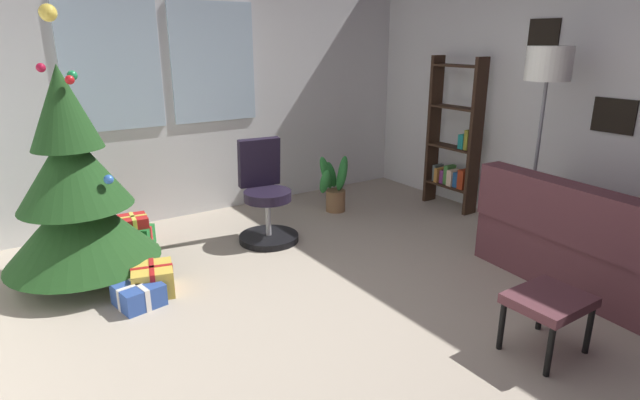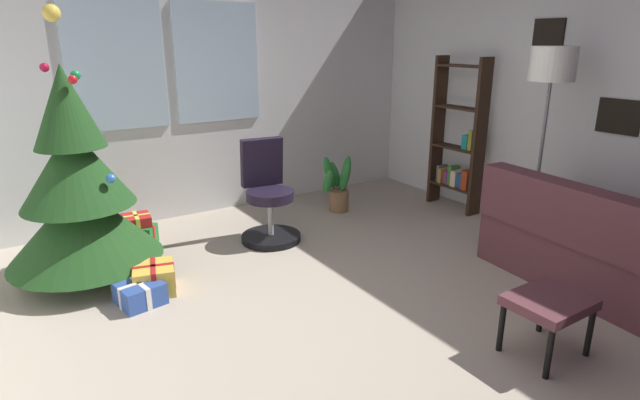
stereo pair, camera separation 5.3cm
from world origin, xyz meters
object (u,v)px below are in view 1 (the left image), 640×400
(office_chair, at_px, (266,202))
(potted_plant, at_px, (334,185))
(floor_lamp, at_px, (547,78))
(gift_box_blue, at_px, (139,294))
(gift_box_red, at_px, (134,231))
(holiday_tree, at_px, (76,194))
(footstool, at_px, (549,304))
(gift_box_gold, at_px, (153,280))
(couch, at_px, (626,251))
(bookshelf, at_px, (454,144))
(gift_box_green, at_px, (140,236))

(office_chair, height_order, potted_plant, office_chair)
(floor_lamp, bearing_deg, gift_box_blue, 164.96)
(gift_box_red, bearing_deg, holiday_tree, -135.44)
(footstool, relative_size, office_chair, 0.48)
(gift_box_gold, height_order, potted_plant, potted_plant)
(floor_lamp, bearing_deg, couch, -96.66)
(footstool, bearing_deg, gift_box_gold, 130.13)
(holiday_tree, bearing_deg, office_chair, -2.12)
(couch, xyz_separation_m, gift_box_gold, (-3.03, 1.91, -0.19))
(gift_box_red, distance_m, bookshelf, 3.43)
(gift_box_red, distance_m, office_chair, 1.24)
(couch, relative_size, holiday_tree, 0.92)
(couch, height_order, potted_plant, couch)
(couch, bearing_deg, gift_box_red, 134.47)
(bookshelf, height_order, floor_lamp, floor_lamp)
(holiday_tree, distance_m, bookshelf, 3.80)
(floor_lamp, bearing_deg, gift_box_red, 145.81)
(couch, distance_m, floor_lamp, 1.53)
(gift_box_gold, height_order, bookshelf, bookshelf)
(gift_box_green, bearing_deg, gift_box_red, 124.24)
(gift_box_red, bearing_deg, gift_box_blue, -103.49)
(bookshelf, bearing_deg, gift_box_gold, -177.01)
(couch, height_order, floor_lamp, floor_lamp)
(gift_box_blue, bearing_deg, holiday_tree, 109.00)
(gift_box_gold, xyz_separation_m, potted_plant, (2.25, 0.81, 0.19))
(gift_box_green, bearing_deg, footstool, -62.63)
(couch, distance_m, footstool, 1.28)
(gift_box_red, relative_size, potted_plant, 0.44)
(gift_box_red, height_order, gift_box_green, gift_box_red)
(gift_box_blue, relative_size, bookshelf, 0.21)
(floor_lamp, bearing_deg, bookshelf, 76.84)
(bookshelf, height_order, potted_plant, bookshelf)
(holiday_tree, bearing_deg, floor_lamp, -23.73)
(holiday_tree, xyz_separation_m, floor_lamp, (3.50, -1.54, 0.82))
(gift_box_blue, bearing_deg, footstool, -45.93)
(bookshelf, distance_m, floor_lamp, 1.45)
(gift_box_red, relative_size, floor_lamp, 0.16)
(office_chair, xyz_separation_m, floor_lamp, (1.91, -1.48, 1.15))
(footstool, relative_size, floor_lamp, 0.26)
(bookshelf, bearing_deg, holiday_tree, 174.60)
(holiday_tree, distance_m, office_chair, 1.62)
(couch, height_order, footstool, couch)
(footstool, xyz_separation_m, holiday_tree, (-2.13, 2.62, 0.38))
(couch, xyz_separation_m, potted_plant, (-0.78, 2.72, -0.00))
(gift_box_green, height_order, office_chair, office_chair)
(footstool, xyz_separation_m, gift_box_red, (-1.62, 3.12, -0.18))
(bookshelf, bearing_deg, gift_box_blue, -175.14)
(couch, xyz_separation_m, office_chair, (-1.81, 2.39, 0.07))
(holiday_tree, bearing_deg, potted_plant, 5.95)
(couch, bearing_deg, potted_plant, 106.03)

